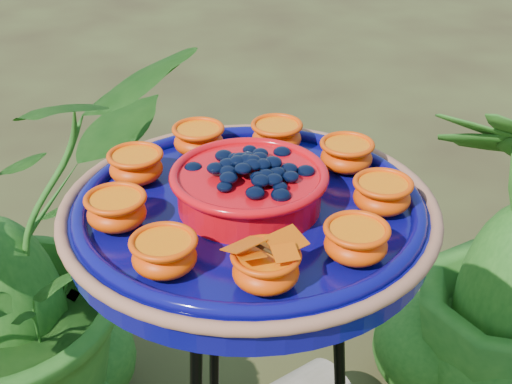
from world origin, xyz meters
TOP-DOWN VIEW (x-y plane):
  - feeder_dish at (0.05, 0.05)m, footprint 0.59×0.59m

SIDE VIEW (x-z plane):
  - feeder_dish at x=0.05m, z-range 0.92..1.03m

